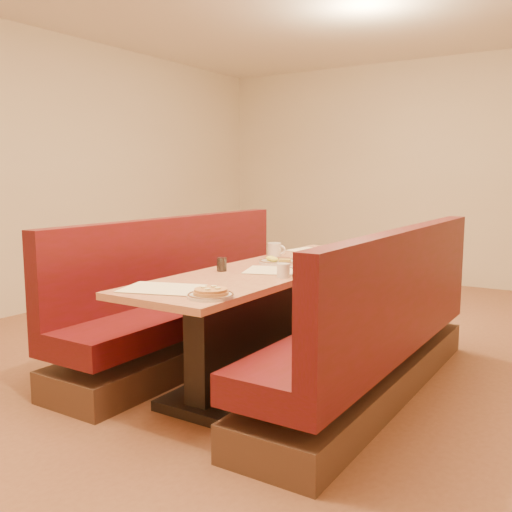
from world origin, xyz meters
The scene contains 19 objects.
ground centered at (0.00, 0.00, 0.00)m, with size 8.00×8.00×0.00m, color #9E6647.
room_envelope centered at (0.00, 0.00, 1.93)m, with size 6.04×8.04×2.82m.
diner_table centered at (0.00, 0.00, 0.37)m, with size 0.70×2.50×0.75m.
booth_left centered at (-0.73, 0.00, 0.36)m, with size 0.55×2.50×1.05m.
booth_right centered at (0.73, 0.00, 0.36)m, with size 0.55×2.50×1.05m.
placemat_near_left centered at (-0.12, -0.99, 0.75)m, with size 0.42×0.31×0.00m, color #FFEFC7.
placemat_near_right centered at (0.12, -0.14, 0.75)m, with size 0.42×0.32×0.00m, color #FFEFC7.
placemat_far_left centered at (-0.12, 0.87, 0.75)m, with size 0.42×0.31×0.00m, color #FFEFC7.
placemat_far_right centered at (0.12, 1.00, 0.75)m, with size 0.34×0.26×0.00m, color #FFEFC7.
pancake_plate centered at (0.23, -1.02, 0.77)m, with size 0.24×0.24×0.05m.
eggs_plate centered at (-0.06, 0.15, 0.77)m, with size 0.27×0.27×0.05m.
extra_plate_mid centered at (-0.01, 0.56, 0.77)m, with size 0.22×0.22×0.04m.
extra_plate_far centered at (-0.08, 1.10, 0.76)m, with size 0.20×0.20×0.04m.
coffee_mug_a centered at (0.26, -0.33, 0.79)m, with size 0.11×0.08×0.08m.
coffee_mug_b centered at (-0.25, 0.44, 0.80)m, with size 0.14×0.10×0.10m.
coffee_mug_c centered at (0.21, 0.50, 0.80)m, with size 0.13×0.09×0.10m.
coffee_mug_d centered at (-0.28, 0.46, 0.80)m, with size 0.13×0.09×0.10m.
soda_tumbler_near centered at (-0.19, -0.34, 0.79)m, with size 0.06×0.06×0.09m.
soda_tumbler_mid centered at (0.22, 0.56, 0.81)m, with size 0.08×0.08×0.12m.
Camera 1 is at (1.95, -3.27, 1.36)m, focal length 40.00 mm.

